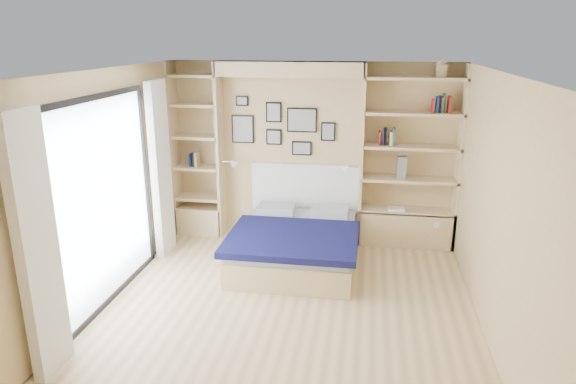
# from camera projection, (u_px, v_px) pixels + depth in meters

# --- Properties ---
(ground) EXTENTS (4.50, 4.50, 0.00)m
(ground) POSITION_uv_depth(u_px,v_px,m) (287.00, 310.00, 5.51)
(ground) COLOR #E0C384
(ground) RESTS_ON ground
(room_shell) EXTENTS (4.50, 4.50, 4.50)m
(room_shell) POSITION_uv_depth(u_px,v_px,m) (277.00, 176.00, 6.69)
(room_shell) COLOR tan
(room_shell) RESTS_ON ground
(bed) EXTENTS (1.59, 1.96, 1.07)m
(bed) POSITION_uv_depth(u_px,v_px,m) (296.00, 242.00, 6.63)
(bed) COLOR beige
(bed) RESTS_ON ground
(photo_gallery) EXTENTS (1.48, 0.02, 0.82)m
(photo_gallery) POSITION_uv_depth(u_px,v_px,m) (281.00, 126.00, 7.21)
(photo_gallery) COLOR black
(photo_gallery) RESTS_ON ground
(reading_lamps) EXTENTS (1.92, 0.12, 0.15)m
(reading_lamps) POSITION_uv_depth(u_px,v_px,m) (289.00, 165.00, 7.12)
(reading_lamps) COLOR silver
(reading_lamps) RESTS_ON ground
(shelf_decor) EXTENTS (3.55, 0.23, 2.03)m
(shelf_decor) POSITION_uv_depth(u_px,v_px,m) (392.00, 125.00, 6.80)
(shelf_decor) COLOR #A51E1E
(shelf_decor) RESTS_ON ground
(deck_chair) EXTENTS (0.62, 0.93, 0.88)m
(deck_chair) POSITION_uv_depth(u_px,v_px,m) (47.00, 240.00, 6.31)
(deck_chair) COLOR tan
(deck_chair) RESTS_ON ground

